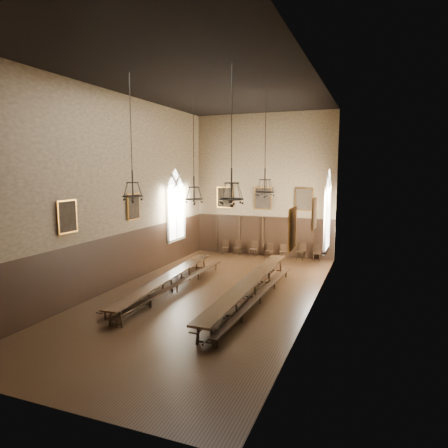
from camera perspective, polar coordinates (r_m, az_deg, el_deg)
The scene contains 33 objects.
floor at distance 17.89m, azimuth -2.33°, elevation -10.18°, with size 9.00×18.00×0.02m, color black.
ceiling at distance 17.37m, azimuth -2.51°, elevation 19.42°, with size 9.00×18.00×0.02m, color black.
wall_back at distance 25.55m, azimuth 5.68°, elevation 5.49°, with size 9.00×0.02×9.00m, color #8E7657.
wall_front at distance 9.51m, azimuth -24.55°, elevation 1.03°, with size 9.00×0.02×9.00m, color #8E7657.
wall_left at distance 19.29m, azimuth -14.85°, elevation 4.54°, with size 0.02×18.00×9.00m, color #8E7657.
wall_right at distance 15.80m, azimuth 12.80°, elevation 3.95°, with size 0.02×18.00×9.00m, color #8E7657.
wainscot_panelling at distance 17.54m, azimuth -2.35°, elevation -6.26°, with size 9.00×18.00×2.50m, color black, non-canonical shape.
table_left at distance 18.43m, azimuth -8.08°, elevation -8.49°, with size 1.28×9.43×0.73m.
table_right at distance 17.23m, azimuth 3.71°, elevation -9.40°, with size 0.84×10.73×0.84m.
bench_left_outer at distance 19.06m, azimuth -9.39°, elevation -8.30°, with size 0.73×9.07×0.41m.
bench_left_inner at distance 18.31m, azimuth -6.70°, elevation -8.88°, with size 0.52×9.46×0.43m.
bench_right_inner at distance 17.47m, azimuth 2.49°, elevation -9.59°, with size 0.53×10.17×0.46m.
bench_right_outer at distance 16.79m, azimuth 5.21°, elevation -10.39°, with size 0.54×9.67×0.44m.
chair_1 at distance 26.35m, azimuth 0.22°, elevation -3.68°, with size 0.48×0.48×0.90m.
chair_2 at distance 26.05m, azimuth 1.94°, elevation -3.79°, with size 0.42×0.42×0.94m.
chair_3 at distance 25.72m, azimuth 4.18°, elevation -3.96°, with size 0.48×0.48×0.94m.
chair_4 at distance 25.44m, azimuth 6.45°, elevation -4.16°, with size 0.42×0.42×0.87m.
chair_5 at distance 25.33m, azimuth 8.42°, elevation -4.26°, with size 0.44×0.44×0.86m.
chair_6 at distance 25.10m, azimuth 10.96°, elevation -4.31°, with size 0.58×0.58×1.03m.
chair_7 at distance 24.98m, azimuth 13.09°, elevation -4.47°, with size 0.46×0.46×0.96m.
chandelier_back_left at distance 20.56m, azimuth -4.30°, elevation 4.43°, with size 0.95×0.95×5.17m.
chandelier_back_right at distance 18.46m, azimuth 5.84°, elevation 5.47°, with size 0.88×0.88×4.68m.
chandelier_front_left at distance 15.40m, azimuth -12.92°, elevation 5.13°, with size 0.79×0.79×4.63m.
chandelier_front_right at distance 13.77m, azimuth 1.08°, elevation 4.84°, with size 0.86×0.86×4.66m.
portrait_back_0 at distance 26.28m, azimuth 0.10°, elevation 3.84°, with size 1.10×0.12×1.40m.
portrait_back_1 at distance 25.47m, azimuth 5.58°, elevation 3.68°, with size 1.10×0.12×1.40m.
portrait_back_2 at distance 24.91m, azimuth 11.36°, elevation 3.47°, with size 1.10×0.12×1.40m.
portrait_left_0 at distance 20.09m, azimuth -12.80°, elevation 2.43°, with size 0.12×1.00×1.30m.
portrait_left_1 at distance 16.56m, azimuth -21.47°, elevation 0.99°, with size 0.12×1.00×1.30m.
portrait_right_0 at distance 16.88m, azimuth 12.77°, elevation 1.45°, with size 0.12×1.00×1.30m.
portrait_right_1 at distance 12.47m, azimuth 9.76°, elevation -0.64°, with size 0.12×1.00×1.30m.
window_right at distance 21.34m, azimuth 14.64°, elevation 1.87°, with size 0.20×2.20×4.60m, color white, non-canonical shape.
window_left at distance 23.99m, azimuth -6.90°, elevation 2.69°, with size 0.20×2.20×4.60m, color white, non-canonical shape.
Camera 1 is at (6.77, -15.61, 5.50)m, focal length 32.00 mm.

